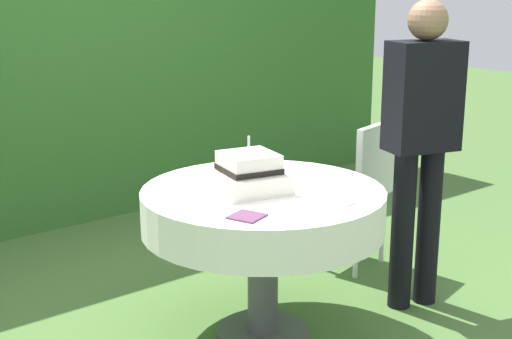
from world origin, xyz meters
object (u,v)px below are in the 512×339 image
Objects in this scene: serving_plate_far at (339,201)px; standing_person at (421,135)px; wedding_cake at (249,174)px; napkin_stack at (247,216)px; garden_chair at (360,181)px; cake_table at (263,212)px; serving_plate_near at (263,165)px.

serving_plate_far is 0.09× the size of standing_person.
wedding_cake is 2.91× the size of napkin_stack.
wedding_cake reaches higher than garden_chair.
garden_chair is (1.31, 0.58, -0.20)m from napkin_stack.
serving_plate_far is at bearing -69.55° from cake_table.
standing_person is at bearing 1.72° from napkin_stack.
napkin_stack is (-0.45, 0.09, -0.00)m from serving_plate_far.
serving_plate_near is 1.06× the size of napkin_stack.
standing_person reaches higher than cake_table.
garden_chair is (0.86, 0.67, -0.21)m from serving_plate_far.
napkin_stack is 0.08× the size of standing_person.
wedding_cake is at bearing 116.61° from serving_plate_far.
wedding_cake reaches higher than serving_plate_far.
serving_plate_near is at bearing 42.34° from wedding_cake.
serving_plate_far is 1.11m from garden_chair.
napkin_stack reaches higher than cake_table.
wedding_cake reaches higher than serving_plate_near.
serving_plate_near is at bearing 45.96° from napkin_stack.
cake_table is 0.40m from serving_plate_far.
wedding_cake is at bearing 50.10° from napkin_stack.
serving_plate_near is at bearing 178.29° from garden_chair.
serving_plate_far reaches higher than cake_table.
serving_plate_near is at bearing 78.88° from serving_plate_far.
cake_table is 1.29× the size of garden_chair.
wedding_cake is 0.24× the size of standing_person.
wedding_cake is 0.40m from napkin_stack.
wedding_cake is at bearing -137.66° from serving_plate_near.
serving_plate_far is (-0.14, -0.69, 0.00)m from serving_plate_near.
cake_table is 0.72× the size of standing_person.
napkin_stack is (-0.31, -0.27, 0.12)m from cake_table.
serving_plate_near is 0.16× the size of garden_chair.
standing_person reaches higher than serving_plate_far.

